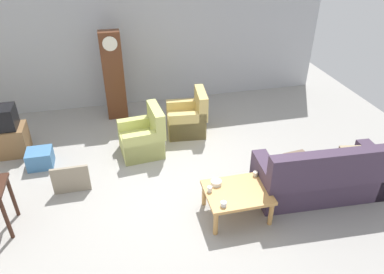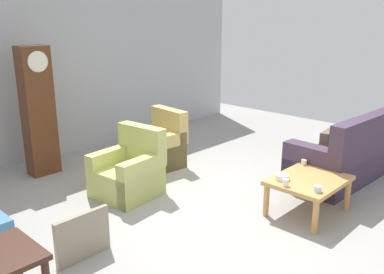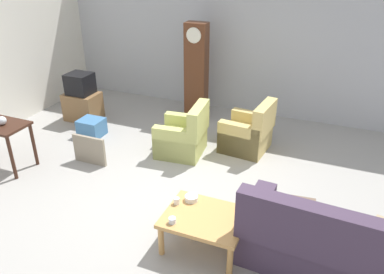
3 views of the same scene
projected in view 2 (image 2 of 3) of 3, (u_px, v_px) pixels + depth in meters
The scene contains 12 objects.
ground_plane at pixel (223, 211), 5.19m from camera, with size 10.40×10.40×0.00m, color #999691.
garage_door_wall at pixel (63, 62), 7.11m from camera, with size 8.40×0.16×3.20m, color #ADAFB5.
couch_floral at pixel (349, 155), 6.18m from camera, with size 2.15×1.00×1.04m.
armchair_olive_near at pixel (129, 173), 5.60m from camera, with size 0.86×0.83×0.92m.
armchair_olive_far at pixel (156, 148), 6.67m from camera, with size 0.86×0.84×0.92m.
coffee_table_wood at pixel (309, 183), 5.05m from camera, with size 0.96×0.76×0.45m.
grandfather_clock at pixel (38, 111), 6.19m from camera, with size 0.44×0.30×1.96m.
framed_picture_leaning at pixel (83, 237), 4.10m from camera, with size 0.60×0.05×0.49m, color gray.
cup_white_porcelain at pixel (286, 183), 4.80m from camera, with size 0.07×0.07×0.09m, color white.
cup_blue_rimmed at pixel (318, 189), 4.64m from camera, with size 0.09×0.09×0.07m, color silver.
cup_cream_tall at pixel (304, 162), 5.49m from camera, with size 0.08×0.08×0.07m, color beige.
bowl_white_stacked at pixel (282, 177), 4.99m from camera, with size 0.17×0.17×0.07m, color white.
Camera 2 is at (-3.70, -2.96, 2.35)m, focal length 38.56 mm.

